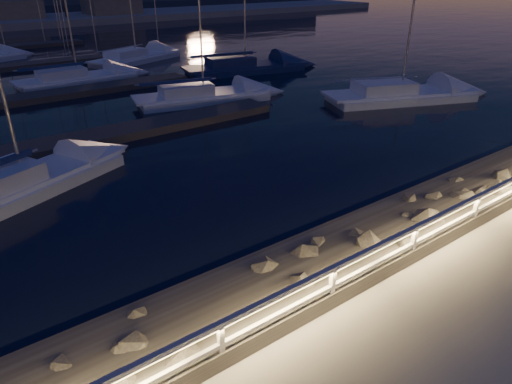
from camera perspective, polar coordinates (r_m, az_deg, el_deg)
ground at (r=10.50m, az=5.28°, el=-15.82°), size 400.00×400.00×0.00m
harbor_water at (r=38.14m, az=-28.23°, el=10.98°), size 400.00×440.00×0.60m
guard_rail at (r=9.96m, az=5.17°, el=-12.67°), size 44.11×0.12×1.06m
floating_docks at (r=39.27m, az=-28.75°, el=12.09°), size 22.00×36.00×0.40m
sailboat_b at (r=19.10m, az=-27.55°, el=1.01°), size 8.46×5.36×14.05m
sailboat_c at (r=29.68m, az=-7.01°, el=11.94°), size 9.07×4.54×14.83m
sailboat_d at (r=31.10m, az=17.25°, el=11.67°), size 10.25×6.34×16.84m
sailboat_g at (r=36.90m, az=-21.71°, el=13.11°), size 8.87×2.94×14.89m
sailboat_h at (r=38.60m, az=-1.75°, el=15.41°), size 10.54×5.18×17.17m
sailboat_l at (r=44.57m, az=-14.98°, el=15.99°), size 9.65×5.90×15.84m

